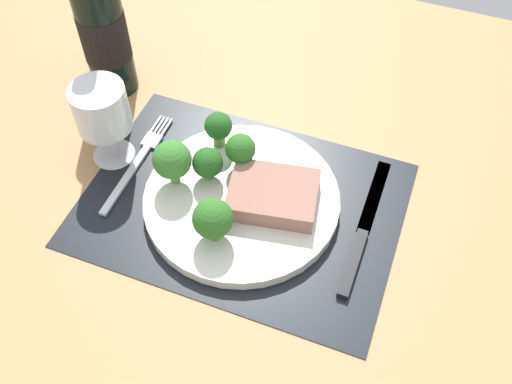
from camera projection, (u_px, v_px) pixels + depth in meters
ground_plane at (242, 211)px, 79.00cm from camera, size 140.00×110.00×3.00cm
placemat at (242, 204)px, 77.70cm from camera, size 42.03×30.47×0.30cm
plate at (242, 200)px, 76.94cm from camera, size 26.16×26.16×1.60cm
steak at (273, 195)px, 74.77cm from camera, size 12.76×10.56×2.69cm
broccoli_near_steak at (218, 127)px, 79.33cm from camera, size 3.89×3.89×5.59cm
broccoli_back_left at (208, 163)px, 75.97cm from camera, size 4.16×4.16×5.09cm
broccoli_near_fork at (240, 149)px, 76.83cm from camera, size 4.15×4.15×5.61cm
broccoli_front_edge at (213, 219)px, 69.67cm from camera, size 5.08×5.08×6.22cm
broccoli_center at (172, 160)px, 74.62cm from camera, size 5.17×5.17×6.86cm
fork at (138, 162)px, 81.77cm from camera, size 2.40×19.20×0.50cm
knife at (362, 235)px, 74.08cm from camera, size 1.80×23.00×0.80cm
wine_bottle at (102, 26)px, 83.32cm from camera, size 7.07×7.07×30.37cm
wine_glass at (102, 112)px, 76.50cm from camera, size 7.40×7.40×12.57cm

